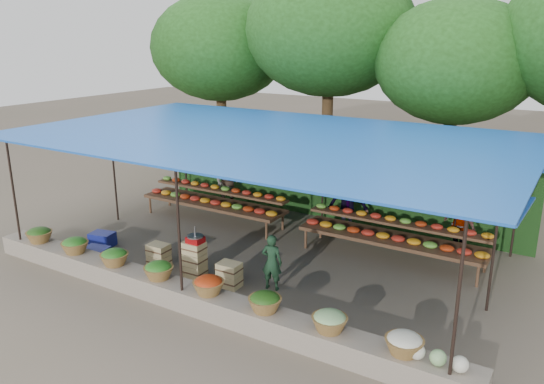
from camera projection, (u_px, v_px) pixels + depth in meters
The scene contains 16 objects.
ground at pixel (266, 256), 12.17m from camera, with size 60.00×60.00×0.00m, color brown.
stone_curb at pixel (188, 297), 9.87m from camera, with size 10.60×0.55×0.40m, color gray.
stall_canopy at pixel (267, 141), 11.46m from camera, with size 10.80×6.60×2.82m.
produce_baskets at pixel (183, 278), 9.81m from camera, with size 8.98×0.58×0.34m.
netting_backdrop at pixel (327, 174), 14.40m from camera, with size 10.60×0.06×2.50m, color #224819.
tree_row at pixel (390, 41), 15.56m from camera, with size 16.51×5.50×7.12m.
fruit_table_left at pixel (214, 199), 14.35m from camera, with size 4.21×0.95×0.93m.
fruit_table_right at pixel (393, 234), 11.85m from camera, with size 4.21×0.95×0.93m.
crate_counter at pixel (193, 262), 11.09m from camera, with size 2.36×0.35×0.77m.
weighing_scale at pixel (195, 239), 10.89m from camera, with size 0.34×0.34×0.36m.
vendor_seated at pixel (272, 262), 10.45m from camera, with size 0.42×0.28×1.15m, color #193822.
customer_left at pixel (227, 181), 15.42m from camera, with size 0.76×0.59×1.57m, color slate.
customer_mid at pixel (348, 202), 13.41m from camera, with size 1.06×0.61×1.64m, color slate.
customer_right at pixel (459, 226), 11.80m from camera, with size 0.94×0.39×1.60m, color slate.
blue_crate_front at pixel (97, 254), 11.88m from camera, with size 0.54×0.39×0.32m, color navy.
blue_crate_back at pixel (102, 239), 12.73m from camera, with size 0.55×0.40×0.33m, color navy.
Camera 1 is at (5.98, -9.53, 4.89)m, focal length 35.00 mm.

